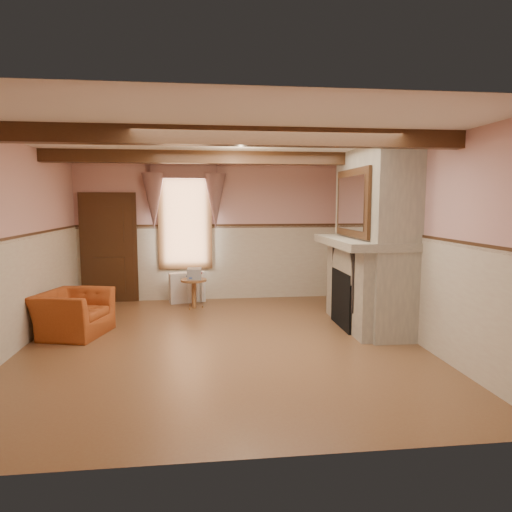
{
  "coord_description": "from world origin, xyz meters",
  "views": [
    {
      "loc": [
        -0.26,
        -6.31,
        1.98
      ],
      "look_at": [
        0.58,
        0.8,
        1.14
      ],
      "focal_mm": 32.0,
      "sensor_mm": 36.0,
      "label": 1
    }
  ],
  "objects": [
    {
      "name": "fireplace",
      "position": [
        2.42,
        0.6,
        1.4
      ],
      "size": [
        0.85,
        2.0,
        2.8
      ],
      "primitive_type": "cube",
      "color": "gray",
      "rests_on": "floor"
    },
    {
      "name": "wall_right",
      "position": [
        2.75,
        0.0,
        1.4
      ],
      "size": [
        0.02,
        6.0,
        2.8
      ],
      "primitive_type": "cube",
      "color": "#CB948C",
      "rests_on": "floor"
    },
    {
      "name": "ceiling_beam_back",
      "position": [
        0.0,
        1.2,
        2.7
      ],
      "size": [
        5.5,
        0.18,
        0.2
      ],
      "primitive_type": "cube",
      "color": "black",
      "rests_on": "ceiling"
    },
    {
      "name": "jar_yellow",
      "position": [
        2.24,
        0.02,
        1.48
      ],
      "size": [
        0.06,
        0.06,
        0.12
      ],
      "primitive_type": "cylinder",
      "color": "yellow",
      "rests_on": "mantel"
    },
    {
      "name": "wall_left",
      "position": [
        -2.75,
        0.0,
        1.4
      ],
      "size": [
        0.02,
        6.0,
        2.8
      ],
      "primitive_type": "cube",
      "color": "#CB948C",
      "rests_on": "floor"
    },
    {
      "name": "book_stack",
      "position": [
        -0.42,
        2.23,
        0.65
      ],
      "size": [
        0.27,
        0.33,
        0.2
      ],
      "primitive_type": "cube",
      "rotation": [
        0.0,
        0.0,
        -0.02
      ],
      "color": "#B7AD8C",
      "rests_on": "side_table"
    },
    {
      "name": "floor",
      "position": [
        0.0,
        0.0,
        0.0
      ],
      "size": [
        5.5,
        6.0,
        0.01
      ],
      "primitive_type": "cube",
      "color": "brown",
      "rests_on": "ground"
    },
    {
      "name": "armchair",
      "position": [
        -2.2,
        0.63,
        0.33
      ],
      "size": [
        1.12,
        1.21,
        0.66
      ],
      "primitive_type": "imported",
      "rotation": [
        0.0,
        0.0,
        1.3
      ],
      "color": "#994219",
      "rests_on": "floor"
    },
    {
      "name": "oil_lamp",
      "position": [
        2.24,
        1.19,
        1.56
      ],
      "size": [
        0.11,
        0.11,
        0.28
      ],
      "primitive_type": "cylinder",
      "color": "#BE7935",
      "rests_on": "mantel"
    },
    {
      "name": "mantel_clock",
      "position": [
        2.24,
        1.39,
        1.52
      ],
      "size": [
        0.14,
        0.24,
        0.2
      ],
      "primitive_type": "cube",
      "color": "black",
      "rests_on": "mantel"
    },
    {
      "name": "side_table",
      "position": [
        -0.43,
        2.19,
        0.28
      ],
      "size": [
        0.59,
        0.59,
        0.55
      ],
      "primitive_type": "cylinder",
      "rotation": [
        0.0,
        0.0,
        0.25
      ],
      "color": "brown",
      "rests_on": "floor"
    },
    {
      "name": "chair_rail",
      "position": [
        0.0,
        0.0,
        1.5
      ],
      "size": [
        5.5,
        6.0,
        0.08
      ],
      "primitive_type": null,
      "color": "black",
      "rests_on": "wainscot"
    },
    {
      "name": "wall_back",
      "position": [
        0.0,
        3.0,
        1.4
      ],
      "size": [
        5.5,
        0.02,
        2.8
      ],
      "primitive_type": "cube",
      "color": "#CB948C",
      "rests_on": "floor"
    },
    {
      "name": "bowl",
      "position": [
        2.24,
        0.47,
        1.46
      ],
      "size": [
        0.34,
        0.34,
        0.08
      ],
      "primitive_type": "imported",
      "color": "brown",
      "rests_on": "mantel"
    },
    {
      "name": "wall_front",
      "position": [
        0.0,
        -3.0,
        1.4
      ],
      "size": [
        5.5,
        0.02,
        2.8
      ],
      "primitive_type": "cube",
      "color": "#CB948C",
      "rests_on": "floor"
    },
    {
      "name": "ceiling_beam_front",
      "position": [
        0.0,
        -1.2,
        2.7
      ],
      "size": [
        5.5,
        0.18,
        0.2
      ],
      "primitive_type": "cube",
      "color": "black",
      "rests_on": "ceiling"
    },
    {
      "name": "candle_red",
      "position": [
        2.24,
        -0.12,
        1.5
      ],
      "size": [
        0.06,
        0.06,
        0.16
      ],
      "primitive_type": "cylinder",
      "color": "#A42A14",
      "rests_on": "mantel"
    },
    {
      "name": "wainscot",
      "position": [
        0.0,
        0.0,
        0.75
      ],
      "size": [
        5.5,
        6.0,
        1.5
      ],
      "primitive_type": null,
      "color": "beige",
      "rests_on": "floor"
    },
    {
      "name": "window",
      "position": [
        -0.6,
        2.97,
        1.65
      ],
      "size": [
        1.06,
        0.08,
        2.02
      ],
      "primitive_type": "cube",
      "color": "white",
      "rests_on": "wall_back"
    },
    {
      "name": "overmantel_mirror",
      "position": [
        2.06,
        0.6,
        1.97
      ],
      "size": [
        0.06,
        1.44,
        1.04
      ],
      "primitive_type": "cube",
      "color": "silver",
      "rests_on": "fireplace"
    },
    {
      "name": "mantel",
      "position": [
        2.24,
        0.6,
        1.36
      ],
      "size": [
        1.05,
        2.05,
        0.12
      ],
      "primitive_type": "cube",
      "color": "gray",
      "rests_on": "fireplace"
    },
    {
      "name": "firebox",
      "position": [
        2.0,
        0.6,
        0.45
      ],
      "size": [
        0.2,
        0.95,
        0.9
      ],
      "primitive_type": "cube",
      "color": "black",
      "rests_on": "floor"
    },
    {
      "name": "ceiling",
      "position": [
        0.0,
        0.0,
        2.8
      ],
      "size": [
        5.5,
        6.0,
        0.01
      ],
      "primitive_type": "cube",
      "color": "silver",
      "rests_on": "wall_back"
    },
    {
      "name": "radiator",
      "position": [
        -0.57,
        2.7,
        0.3
      ],
      "size": [
        0.72,
        0.37,
        0.6
      ],
      "primitive_type": "cube",
      "rotation": [
        0.0,
        0.0,
        0.28
      ],
      "color": "white",
      "rests_on": "floor"
    },
    {
      "name": "door",
      "position": [
        -2.1,
        2.94,
        1.05
      ],
      "size": [
        1.1,
        0.1,
        2.1
      ],
      "primitive_type": "cube",
      "color": "black",
      "rests_on": "floor"
    },
    {
      "name": "window_drapes",
      "position": [
        -0.6,
        2.88,
        2.25
      ],
      "size": [
        1.3,
        0.14,
        1.4
      ],
      "primitive_type": "cube",
      "color": "gray",
      "rests_on": "wall_back"
    }
  ]
}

